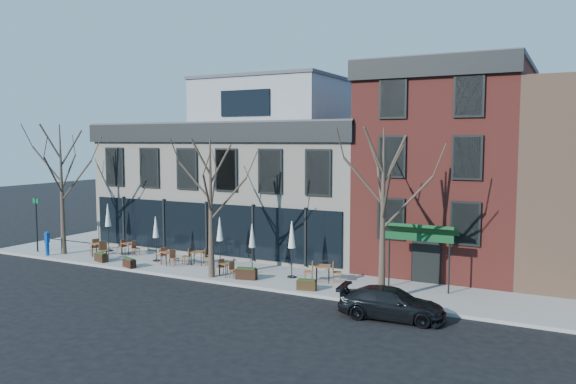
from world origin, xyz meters
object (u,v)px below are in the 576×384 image
at_px(cafe_set_0, 99,248).
at_px(umbrella_0, 108,218).
at_px(call_box, 47,243).
at_px(parked_sedan, 392,303).

bearing_deg(cafe_set_0, umbrella_0, 118.51).
bearing_deg(umbrella_0, call_box, -130.37).
distance_m(cafe_set_0, umbrella_0, 2.45).
xyz_separation_m(parked_sedan, umbrella_0, (-19.66, 4.46, 1.65)).
bearing_deg(call_box, umbrella_0, 49.63).
relative_size(call_box, cafe_set_0, 0.75).
xyz_separation_m(parked_sedan, call_box, (-21.97, 1.75, 0.33)).
bearing_deg(parked_sedan, umbrella_0, 72.13).
height_order(parked_sedan, call_box, call_box).
bearing_deg(cafe_set_0, parked_sedan, -8.52).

